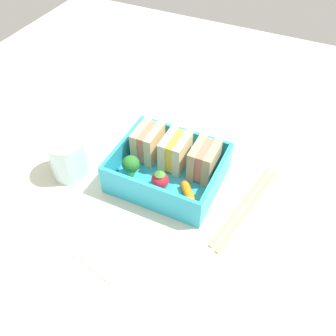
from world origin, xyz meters
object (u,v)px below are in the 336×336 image
object	(u,v)px
sandwich_center	(204,160)
chopstick_pair	(245,207)
sandwich_center_left	(175,151)
drinking_glass	(69,157)
strawberry_far_left	(159,180)
sandwich_left	(148,142)
broccoli_floret	(131,165)
folded_napkin	(103,241)
carrot_stick_far_left	(189,194)

from	to	relation	value
sandwich_center	chopstick_pair	bearing A→B (deg)	-21.05
sandwich_center_left	drinking_glass	world-z (taller)	drinking_glass
sandwich_center_left	strawberry_far_left	size ratio (longest dim) A/B	1.66
sandwich_center_left	chopstick_pair	size ratio (longest dim) A/B	0.30
sandwich_center	chopstick_pair	size ratio (longest dim) A/B	0.30
sandwich_left	broccoli_floret	bearing A→B (deg)	-92.97
sandwich_center_left	folded_napkin	distance (cm)	18.92
sandwich_center	folded_napkin	distance (cm)	20.46
broccoli_floret	strawberry_far_left	world-z (taller)	broccoli_floret
sandwich_left	folded_napkin	distance (cm)	18.72
chopstick_pair	sandwich_center	bearing A→B (deg)	158.95
strawberry_far_left	folded_napkin	size ratio (longest dim) A/B	0.31
sandwich_center	carrot_stick_far_left	distance (cm)	6.37
strawberry_far_left	carrot_stick_far_left	xyz separation A→B (cm)	(5.26, -0.11, -0.85)
drinking_glass	sandwich_left	bearing A→B (deg)	38.77
sandwich_left	sandwich_center_left	distance (cm)	5.17
sandwich_center_left	drinking_glass	bearing A→B (deg)	-151.68
sandwich_center	strawberry_far_left	size ratio (longest dim) A/B	1.66
sandwich_center_left	broccoli_floret	distance (cm)	7.78
sandwich_center_left	carrot_stick_far_left	distance (cm)	8.15
sandwich_left	folded_napkin	xyz separation A→B (cm)	(1.86, -18.22, -3.89)
sandwich_center	chopstick_pair	xyz separation A→B (cm)	(8.53, -3.28, -3.74)
broccoli_floret	folded_napkin	size ratio (longest dim) A/B	0.36
sandwich_left	drinking_glass	distance (cm)	13.52
broccoli_floret	strawberry_far_left	xyz separation A→B (cm)	(5.27, -0.36, -0.77)
folded_napkin	sandwich_left	bearing A→B (deg)	95.83
chopstick_pair	carrot_stick_far_left	bearing A→B (deg)	-162.57
sandwich_center	carrot_stick_far_left	bearing A→B (deg)	-90.91
sandwich_center_left	sandwich_center	size ratio (longest dim) A/B	1.00
strawberry_far_left	sandwich_center_left	bearing A→B (deg)	88.16
sandwich_center_left	folded_napkin	size ratio (longest dim) A/B	0.52
sandwich_center	folded_napkin	bearing A→B (deg)	-114.95
sandwich_center_left	sandwich_center	distance (cm)	5.17
carrot_stick_far_left	folded_napkin	distance (cm)	14.92
strawberry_far_left	chopstick_pair	world-z (taller)	strawberry_far_left
broccoli_floret	carrot_stick_far_left	xyz separation A→B (cm)	(10.53, -0.47, -1.62)
sandwich_left	strawberry_far_left	world-z (taller)	sandwich_left
sandwich_center	drinking_glass	world-z (taller)	drinking_glass
broccoli_floret	sandwich_center_left	bearing A→B (deg)	45.35
sandwich_left	strawberry_far_left	bearing A→B (deg)	-49.74
folded_napkin	drinking_glass	bearing A→B (deg)	141.81
sandwich_center_left	broccoli_floret	size ratio (longest dim) A/B	1.45
sandwich_center	broccoli_floret	distance (cm)	11.98
broccoli_floret	drinking_glass	world-z (taller)	drinking_glass
sandwich_left	drinking_glass	xyz separation A→B (cm)	(-10.54, -8.46, -0.52)
sandwich_left	strawberry_far_left	xyz separation A→B (cm)	(4.98, -5.88, -1.32)
broccoli_floret	strawberry_far_left	size ratio (longest dim) A/B	1.14
carrot_stick_far_left	drinking_glass	xyz separation A→B (cm)	(-20.78, -2.47, 1.65)
strawberry_far_left	carrot_stick_far_left	world-z (taller)	strawberry_far_left
strawberry_far_left	carrot_stick_far_left	distance (cm)	5.33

